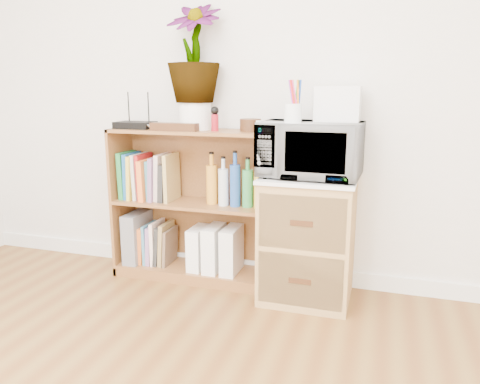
% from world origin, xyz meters
% --- Properties ---
extents(skirting_board, '(4.00, 0.02, 0.10)m').
position_xyz_m(skirting_board, '(0.00, 2.24, 0.05)').
color(skirting_board, white).
rests_on(skirting_board, ground).
extents(bookshelf, '(1.00, 0.30, 0.95)m').
position_xyz_m(bookshelf, '(-0.35, 2.10, 0.47)').
color(bookshelf, brown).
rests_on(bookshelf, ground).
extents(wicker_unit, '(0.50, 0.45, 0.70)m').
position_xyz_m(wicker_unit, '(0.40, 2.02, 0.35)').
color(wicker_unit, '#9E7542').
rests_on(wicker_unit, ground).
extents(microwave, '(0.55, 0.39, 0.30)m').
position_xyz_m(microwave, '(0.40, 2.02, 0.87)').
color(microwave, silver).
rests_on(microwave, wicker_unit).
extents(pen_cup, '(0.09, 0.09, 0.10)m').
position_xyz_m(pen_cup, '(0.32, 1.91, 1.07)').
color(pen_cup, white).
rests_on(pen_cup, microwave).
extents(small_appliance, '(0.24, 0.20, 0.19)m').
position_xyz_m(small_appliance, '(0.53, 2.10, 1.11)').
color(small_appliance, silver).
rests_on(small_appliance, microwave).
extents(router, '(0.23, 0.16, 0.04)m').
position_xyz_m(router, '(-0.71, 2.08, 0.97)').
color(router, black).
rests_on(router, bookshelf).
extents(white_bowl, '(0.13, 0.13, 0.03)m').
position_xyz_m(white_bowl, '(-0.54, 2.07, 0.97)').
color(white_bowl, white).
rests_on(white_bowl, bookshelf).
extents(plant_pot, '(0.19, 0.19, 0.16)m').
position_xyz_m(plant_pot, '(-0.32, 2.12, 1.03)').
color(plant_pot, white).
rests_on(plant_pot, bookshelf).
extents(potted_plant, '(0.32, 0.32, 0.57)m').
position_xyz_m(potted_plant, '(-0.32, 2.12, 1.40)').
color(potted_plant, '#39702D').
rests_on(potted_plant, plant_pot).
extents(trinket_box, '(0.29, 0.07, 0.05)m').
position_xyz_m(trinket_box, '(-0.40, 2.00, 0.97)').
color(trinket_box, '#3B2110').
rests_on(trinket_box, bookshelf).
extents(kokeshi_doll, '(0.04, 0.04, 0.10)m').
position_xyz_m(kokeshi_doll, '(-0.17, 2.06, 1.00)').
color(kokeshi_doll, maroon).
rests_on(kokeshi_doll, bookshelf).
extents(wooden_bowl, '(0.12, 0.12, 0.07)m').
position_xyz_m(wooden_bowl, '(0.03, 2.11, 0.99)').
color(wooden_bowl, '#39210F').
rests_on(wooden_bowl, bookshelf).
extents(paint_jars, '(0.11, 0.04, 0.05)m').
position_xyz_m(paint_jars, '(0.14, 2.01, 0.98)').
color(paint_jars, pink).
rests_on(paint_jars, bookshelf).
extents(file_box, '(0.10, 0.26, 0.33)m').
position_xyz_m(file_box, '(-0.74, 2.10, 0.23)').
color(file_box, slate).
rests_on(file_box, bookshelf).
extents(magazine_holder_left, '(0.08, 0.21, 0.27)m').
position_xyz_m(magazine_holder_left, '(-0.30, 2.09, 0.20)').
color(magazine_holder_left, white).
rests_on(magazine_holder_left, bookshelf).
extents(magazine_holder_mid, '(0.09, 0.23, 0.29)m').
position_xyz_m(magazine_holder_mid, '(-0.20, 2.09, 0.21)').
color(magazine_holder_mid, white).
rests_on(magazine_holder_mid, bookshelf).
extents(magazine_holder_right, '(0.09, 0.23, 0.29)m').
position_xyz_m(magazine_holder_right, '(-0.08, 2.09, 0.21)').
color(magazine_holder_right, white).
rests_on(magazine_holder_right, bookshelf).
extents(cookbooks, '(0.34, 0.20, 0.30)m').
position_xyz_m(cookbooks, '(-0.64, 2.10, 0.64)').
color(cookbooks, '#207936').
rests_on(cookbooks, bookshelf).
extents(liquor_bottles, '(0.38, 0.07, 0.32)m').
position_xyz_m(liquor_bottles, '(-0.05, 2.10, 0.65)').
color(liquor_bottles, orange).
rests_on(liquor_bottles, bookshelf).
extents(lower_books, '(0.22, 0.19, 0.28)m').
position_xyz_m(lower_books, '(-0.60, 2.10, 0.20)').
color(lower_books, orange).
rests_on(lower_books, bookshelf).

